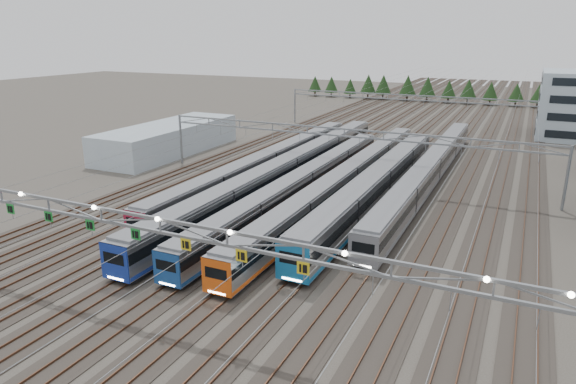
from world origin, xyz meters
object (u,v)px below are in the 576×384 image
at_px(train_e, 378,184).
at_px(gantry_near, 159,229).
at_px(train_b, 288,170).
at_px(gantry_far, 413,102).
at_px(train_d, 347,179).
at_px(gantry_mid, 344,139).
at_px(west_shed, 169,139).
at_px(train_f, 430,169).
at_px(train_c, 303,184).
at_px(train_a, 268,163).

xyz_separation_m(train_e, gantry_near, (-6.80, -34.17, 4.80)).
bearing_deg(train_e, train_b, 172.62).
bearing_deg(gantry_far, train_d, -87.41).
relative_size(train_d, gantry_near, 1.13).
bearing_deg(gantry_mid, west_shed, 170.93).
xyz_separation_m(train_e, west_shed, (-41.67, 11.52, 0.22)).
height_order(train_e, gantry_far, gantry_far).
relative_size(train_f, gantry_mid, 1.13).
bearing_deg(train_c, west_shed, 155.76).
relative_size(train_a, train_e, 1.11).
xyz_separation_m(train_b, train_d, (9.00, -0.51, -0.14)).
bearing_deg(gantry_near, train_e, 78.75).
bearing_deg(train_d, gantry_mid, 115.56).
height_order(train_a, train_c, train_a).
distance_m(train_f, gantry_near, 46.78).
height_order(train_f, gantry_far, gantry_far).
height_order(train_e, west_shed, west_shed).
distance_m(train_d, gantry_mid, 6.79).
bearing_deg(train_f, west_shed, 179.28).
height_order(train_d, train_e, train_e).
bearing_deg(gantry_mid, train_b, -148.14).
xyz_separation_m(train_c, train_d, (4.50, 4.43, 0.03)).
height_order(train_c, train_d, train_d).
bearing_deg(gantry_far, train_e, -82.45).
bearing_deg(gantry_mid, gantry_near, -90.07).
distance_m(train_f, west_shed, 46.17).
height_order(train_c, train_f, train_f).
distance_m(train_d, train_e, 4.67).
xyz_separation_m(train_d, west_shed, (-37.17, 10.28, 0.46)).
xyz_separation_m(train_a, gantry_far, (11.25, 46.43, 4.32)).
relative_size(train_e, gantry_far, 0.93).
relative_size(gantry_near, gantry_mid, 1.00).
bearing_deg(gantry_near, train_d, 86.29).
bearing_deg(gantry_mid, train_e, -41.37).
bearing_deg(train_c, train_a, 139.44).
bearing_deg(gantry_near, gantry_far, 89.97).
relative_size(train_a, west_shed, 1.94).
relative_size(train_a, gantry_near, 1.03).
height_order(train_a, gantry_mid, gantry_mid).
relative_size(train_e, gantry_mid, 0.93).
height_order(train_b, train_c, train_b).
xyz_separation_m(train_f, gantry_mid, (-11.25, -5.00, 4.30)).
distance_m(train_b, gantry_near, 36.87).
height_order(gantry_mid, gantry_far, same).
bearing_deg(train_c, train_e, 19.52).
xyz_separation_m(train_b, train_e, (13.50, -1.75, 0.10)).
bearing_deg(train_d, gantry_far, 92.59).
bearing_deg(train_d, west_shed, 164.54).
xyz_separation_m(train_d, gantry_near, (-2.30, -35.41, 5.05)).
distance_m(train_c, train_e, 9.55).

